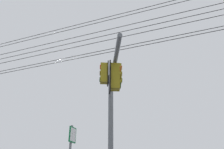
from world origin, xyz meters
TOP-DOWN VIEW (x-y plane):
  - signal_mast_assembly at (0.11, 0.66)m, footprint 3.39×2.36m
  - overhead_wire_span at (-0.20, -0.85)m, footprint 3.25×27.11m

SIDE VIEW (x-z plane):
  - signal_mast_assembly at x=0.11m, z-range 1.26..7.51m
  - overhead_wire_span at x=-0.20m, z-range 6.78..8.89m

